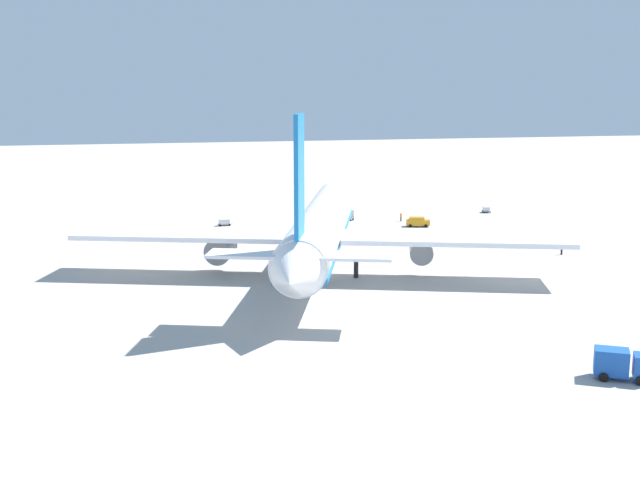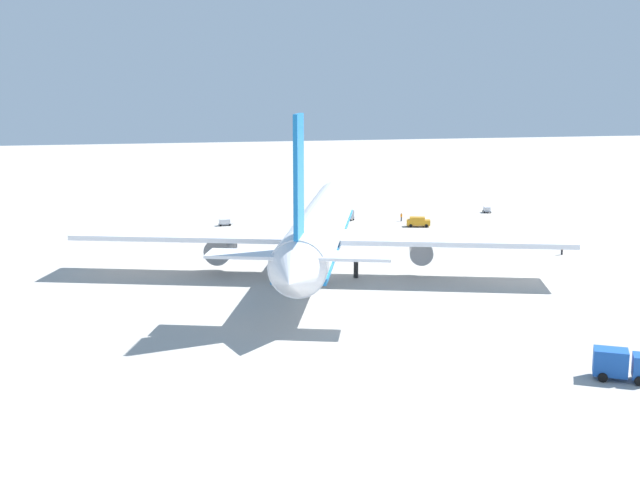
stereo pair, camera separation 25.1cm
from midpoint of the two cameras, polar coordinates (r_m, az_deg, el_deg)
The scene contains 12 objects.
ground_plane at distance 117.76m, azimuth 0.01°, elevation -2.37°, with size 600.00×600.00×0.00m, color #ADA8A0.
airliner at distance 115.20m, azimuth -0.10°, elevation 0.80°, with size 67.79×70.86×24.41m.
service_truck_0 at distance 167.07m, azimuth 1.92°, elevation 2.07°, with size 7.11×3.25×2.69m.
service_truck_1 at distance 79.97m, azimuth 20.96°, elevation -8.39°, with size 4.44×5.41×2.92m.
service_van at distance 158.06m, azimuth 7.08°, elevation 1.35°, with size 3.26×5.04×1.97m.
baggage_cart_0 at distance 178.90m, azimuth 11.98°, elevation 2.20°, with size 2.93×1.94×1.31m.
baggage_cart_1 at distance 159.18m, azimuth -7.04°, elevation 1.31°, with size 1.63×3.15×1.35m.
ground_worker_0 at distance 164.27m, azimuth 5.87°, elevation 1.68°, with size 0.42×0.42×1.74m.
ground_worker_1 at distance 136.21m, azimuth 17.14°, elevation -0.66°, with size 0.50×0.50×1.74m.
ground_worker_2 at distance 142.77m, azimuth 17.08°, elevation -0.16°, with size 0.55×0.55×1.66m.
traffic_cone_0 at distance 158.37m, azimuth -12.10°, elevation 0.93°, with size 0.36×0.36×0.55m, color orange.
traffic_cone_3 at distance 153.68m, azimuth -14.79°, elevation 0.50°, with size 0.36×0.36×0.55m, color orange.
Camera 1 is at (-111.09, 28.23, 27.02)m, focal length 43.94 mm.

